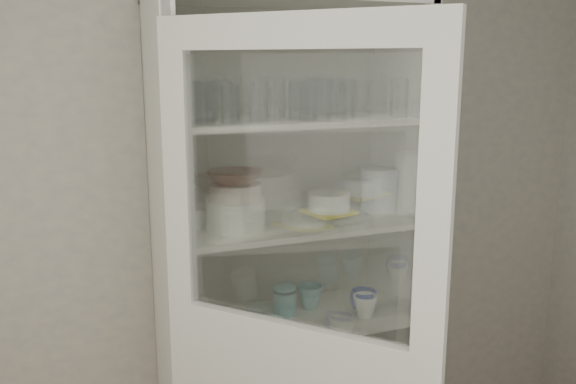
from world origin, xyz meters
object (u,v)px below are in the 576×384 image
object	(u,v)px
cream_bowl	(235,192)
yellow_trivet	(329,212)
goblet_3	(348,94)
mug_white	(365,306)
grey_bowl_stack	(379,189)
white_canister	(196,314)
pantry_cabinet	(282,293)
measuring_cups	(269,321)
plate_stack_back	(183,216)
white_ramekin	(329,201)
mug_teal	(310,297)
goblet_1	(225,96)
mug_blue	(364,301)
goblet_2	(325,94)
teal_jar	(285,301)
terracotta_bowl	(235,177)
goblet_0	(173,94)
plate_stack_front	(236,214)
glass_platter	(329,215)

from	to	relation	value
cream_bowl	yellow_trivet	world-z (taller)	cream_bowl
goblet_3	mug_white	world-z (taller)	goblet_3
grey_bowl_stack	white_canister	world-z (taller)	grey_bowl_stack
pantry_cabinet	measuring_cups	world-z (taller)	pantry_cabinet
plate_stack_back	cream_bowl	size ratio (longest dim) A/B	0.99
grey_bowl_stack	white_canister	size ratio (longest dim) A/B	1.53
plate_stack_back	yellow_trivet	world-z (taller)	plate_stack_back
white_ramekin	mug_teal	xyz separation A→B (m)	(-0.05, 0.06, -0.42)
goblet_3	white_canister	size ratio (longest dim) A/B	1.30
goblet_3	goblet_1	bearing A→B (deg)	179.67
mug_blue	white_canister	world-z (taller)	white_canister
goblet_2	mug_blue	world-z (taller)	goblet_2
pantry_cabinet	mug_blue	xyz separation A→B (m)	(0.31, -0.12, -0.03)
grey_bowl_stack	plate_stack_back	bearing A→B (deg)	174.78
cream_bowl	grey_bowl_stack	distance (m)	0.64
white_ramekin	teal_jar	xyz separation A→B (m)	(-0.17, 0.04, -0.41)
terracotta_bowl	plate_stack_back	bearing A→B (deg)	142.04
pantry_cabinet	goblet_0	distance (m)	0.91
plate_stack_front	white_ramekin	bearing A→B (deg)	4.28
plate_stack_back	mug_blue	size ratio (longest dim) A/B	1.66
terracotta_bowl	goblet_1	bearing A→B (deg)	85.31
yellow_trivet	mug_teal	size ratio (longest dim) A/B	1.56
plate_stack_back	cream_bowl	distance (m)	0.24
pantry_cabinet	mug_blue	size ratio (longest dim) A/B	18.61
terracotta_bowl	white_ramekin	bearing A→B (deg)	4.28
pantry_cabinet	measuring_cups	xyz separation A→B (m)	(-0.10, -0.12, -0.06)
terracotta_bowl	white_canister	bearing A→B (deg)	154.76
goblet_0	goblet_1	bearing A→B (deg)	3.29
goblet_0	goblet_3	world-z (taller)	goblet_0
pantry_cabinet	goblet_0	bearing A→B (deg)	174.12
goblet_3	mug_teal	world-z (taller)	goblet_3
mug_teal	glass_platter	bearing A→B (deg)	-32.15
goblet_3	mug_blue	xyz separation A→B (m)	(0.00, -0.17, -0.83)
goblet_2	glass_platter	xyz separation A→B (m)	(-0.02, -0.09, -0.47)
goblet_3	white_ramekin	xyz separation A→B (m)	(-0.14, -0.13, -0.41)
plate_stack_front	glass_platter	xyz separation A→B (m)	(0.39, 0.03, -0.05)
goblet_1	plate_stack_front	size ratio (longest dim) A/B	0.71
plate_stack_front	glass_platter	distance (m)	0.40
goblet_1	terracotta_bowl	bearing A→B (deg)	-94.69
goblet_0	goblet_2	size ratio (longest dim) A/B	1.14
terracotta_bowl	grey_bowl_stack	xyz separation A→B (m)	(0.63, 0.06, -0.11)
yellow_trivet	mug_teal	bearing A→B (deg)	130.51
cream_bowl	yellow_trivet	size ratio (longest dim) A/B	1.13
teal_jar	measuring_cups	distance (m)	0.13
plate_stack_back	pantry_cabinet	bearing A→B (deg)	-3.85
cream_bowl	white_ramekin	size ratio (longest dim) A/B	1.13
yellow_trivet	mug_blue	bearing A→B (deg)	-18.27
mug_blue	mug_teal	distance (m)	0.22
goblet_1	grey_bowl_stack	world-z (taller)	goblet_1
glass_platter	white_ramekin	bearing A→B (deg)	0.00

